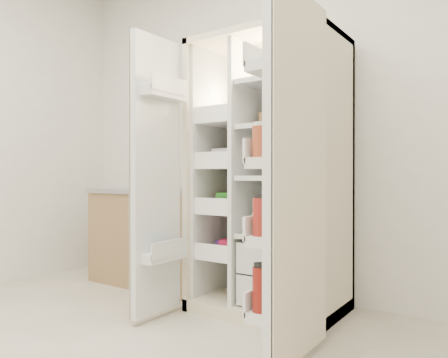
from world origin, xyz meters
The scene contains 5 objects.
wall_back centered at (0.00, 2.00, 1.35)m, with size 4.00×0.02×2.70m, color white.
refrigerator centered at (0.18, 1.65, 0.74)m, with size 0.92×0.70×1.80m.
freezer_door centered at (-0.34, 1.05, 0.89)m, with size 0.15×0.40×1.72m.
fridge_door centered at (0.65, 0.96, 0.87)m, with size 0.17×0.58×1.72m.
kitchen_counter centered at (-0.96, 1.68, 0.39)m, with size 1.08×0.58×0.79m.
Camera 1 is at (1.52, -0.89, 0.89)m, focal length 34.00 mm.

